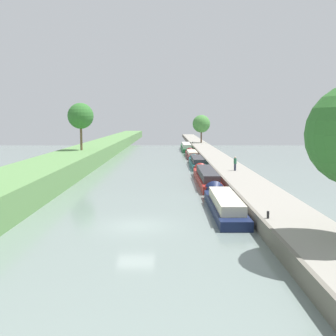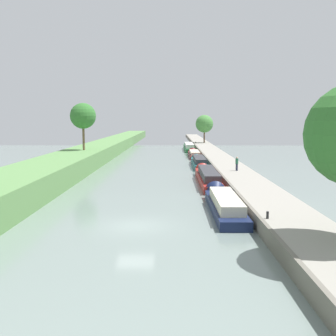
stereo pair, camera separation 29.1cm
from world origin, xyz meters
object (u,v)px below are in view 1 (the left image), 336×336
at_px(narrowboat_navy, 225,203).
at_px(person_walking, 237,163).
at_px(narrowboat_teal, 198,162).
at_px(narrowboat_red, 208,177).
at_px(narrowboat_green, 188,147).
at_px(mooring_bollard_far, 195,142).
at_px(narrowboat_maroon, 193,154).
at_px(mooring_bollard_near, 270,215).

bearing_deg(narrowboat_navy, person_walking, 77.20).
bearing_deg(narrowboat_navy, narrowboat_teal, 89.99).
bearing_deg(narrowboat_red, narrowboat_teal, 89.75).
bearing_deg(narrowboat_green, mooring_bollard_far, 75.67).
bearing_deg(narrowboat_maroon, narrowboat_green, 91.14).
bearing_deg(narrowboat_navy, mooring_bollard_far, 88.45).
relative_size(narrowboat_red, mooring_bollard_near, 34.00).
xyz_separation_m(narrowboat_teal, narrowboat_maroon, (0.12, 14.85, -0.12)).
relative_size(narrowboat_navy, narrowboat_teal, 0.95).
xyz_separation_m(mooring_bollard_near, mooring_bollard_far, (0.00, 74.29, 0.00)).
xyz_separation_m(narrowboat_navy, mooring_bollard_far, (1.83, 67.59, 0.67)).
bearing_deg(narrowboat_maroon, mooring_bollard_far, 85.89).
relative_size(narrowboat_maroon, narrowboat_green, 0.74).
bearing_deg(narrowboat_red, mooring_bollard_near, -84.61).
bearing_deg(person_walking, mooring_bollard_far, 91.96).
height_order(narrowboat_green, mooring_bollard_near, narrowboat_green).
relative_size(mooring_bollard_near, mooring_bollard_far, 1.00).
bearing_deg(narrowboat_navy, narrowboat_maroon, 89.84).
bearing_deg(narrowboat_navy, narrowboat_green, 90.19).
relative_size(narrowboat_maroon, mooring_bollard_near, 27.70).
bearing_deg(narrowboat_teal, mooring_bollard_near, -87.06).
height_order(mooring_bollard_near, mooring_bollard_far, same).
distance_m(narrowboat_navy, narrowboat_maroon, 43.77).
height_order(narrowboat_red, mooring_bollard_far, narrowboat_red).
bearing_deg(mooring_bollard_near, narrowboat_maroon, 91.94).
xyz_separation_m(narrowboat_red, narrowboat_teal, (0.07, 15.50, -0.05)).
height_order(narrowboat_teal, mooring_bollard_near, narrowboat_teal).
relative_size(narrowboat_red, narrowboat_maroon, 1.23).
height_order(narrowboat_red, mooring_bollard_near, narrowboat_red).
xyz_separation_m(narrowboat_red, person_walking, (3.67, 2.44, 1.22)).
height_order(person_walking, mooring_bollard_far, person_walking).
bearing_deg(narrowboat_teal, narrowboat_navy, -90.01).
height_order(narrowboat_navy, narrowboat_teal, narrowboat_teal).
relative_size(narrowboat_red, person_walking, 9.22).
bearing_deg(narrowboat_maroon, narrowboat_teal, -90.45).
height_order(narrowboat_maroon, mooring_bollard_near, mooring_bollard_near).
height_order(narrowboat_navy, narrowboat_red, narrowboat_red).
distance_m(narrowboat_green, mooring_bollard_near, 66.38).
bearing_deg(person_walking, narrowboat_green, 94.96).
relative_size(narrowboat_navy, narrowboat_maroon, 0.99).
bearing_deg(mooring_bollard_near, narrowboat_red, 95.39).
relative_size(narrowboat_green, person_walking, 10.16).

